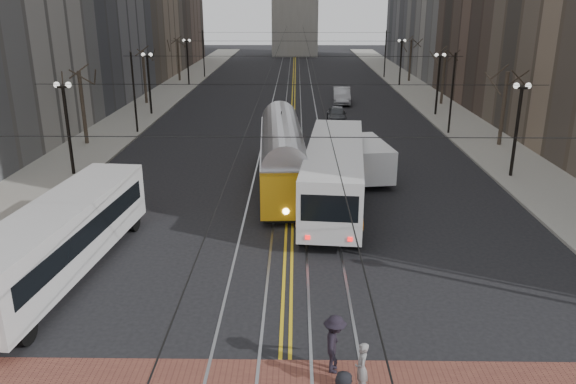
{
  "coord_description": "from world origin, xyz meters",
  "views": [
    {
      "loc": [
        0.3,
        -15.63,
        10.44
      ],
      "look_at": [
        -0.01,
        6.21,
        3.0
      ],
      "focal_mm": 35.0,
      "sensor_mm": 36.0,
      "label": 1
    }
  ],
  "objects_px": {
    "rear_bus": "(334,176)",
    "sedan_grey": "(337,114)",
    "cargo_van": "(367,161)",
    "pedestrian_b": "(362,368)",
    "sedan_silver": "(342,96)",
    "pedestrian_d": "(335,344)",
    "transit_bus": "(62,241)",
    "streetcar": "(282,161)"
  },
  "relations": [
    {
      "from": "rear_bus",
      "to": "sedan_grey",
      "type": "xyz_separation_m",
      "value": [
        1.65,
        22.18,
        -0.97
      ]
    },
    {
      "from": "rear_bus",
      "to": "sedan_grey",
      "type": "distance_m",
      "value": 22.27
    },
    {
      "from": "cargo_van",
      "to": "pedestrian_b",
      "type": "height_order",
      "value": "cargo_van"
    },
    {
      "from": "sedan_silver",
      "to": "pedestrian_b",
      "type": "height_order",
      "value": "sedan_silver"
    },
    {
      "from": "rear_bus",
      "to": "cargo_van",
      "type": "relative_size",
      "value": 2.43
    },
    {
      "from": "sedan_grey",
      "to": "rear_bus",
      "type": "bearing_deg",
      "value": -93.05
    },
    {
      "from": "rear_bus",
      "to": "pedestrian_b",
      "type": "bearing_deg",
      "value": -85.13
    },
    {
      "from": "sedan_grey",
      "to": "pedestrian_d",
      "type": "relative_size",
      "value": 2.32
    },
    {
      "from": "sedan_silver",
      "to": "pedestrian_d",
      "type": "distance_m",
      "value": 46.38
    },
    {
      "from": "transit_bus",
      "to": "sedan_grey",
      "type": "bearing_deg",
      "value": 72.21
    },
    {
      "from": "cargo_van",
      "to": "sedan_grey",
      "type": "xyz_separation_m",
      "value": [
        -0.68,
        17.31,
        -0.46
      ]
    },
    {
      "from": "pedestrian_d",
      "to": "rear_bus",
      "type": "bearing_deg",
      "value": 0.95
    },
    {
      "from": "rear_bus",
      "to": "cargo_van",
      "type": "xyz_separation_m",
      "value": [
        2.33,
        4.87,
        -0.51
      ]
    },
    {
      "from": "cargo_van",
      "to": "sedan_silver",
      "type": "height_order",
      "value": "cargo_van"
    },
    {
      "from": "streetcar",
      "to": "cargo_van",
      "type": "height_order",
      "value": "streetcar"
    },
    {
      "from": "transit_bus",
      "to": "sedan_grey",
      "type": "relative_size",
      "value": 2.8
    },
    {
      "from": "sedan_silver",
      "to": "pedestrian_d",
      "type": "relative_size",
      "value": 2.8
    },
    {
      "from": "streetcar",
      "to": "cargo_van",
      "type": "distance_m",
      "value": 5.4
    },
    {
      "from": "transit_bus",
      "to": "sedan_silver",
      "type": "relative_size",
      "value": 2.32
    },
    {
      "from": "cargo_van",
      "to": "pedestrian_b",
      "type": "relative_size",
      "value": 3.45
    },
    {
      "from": "sedan_grey",
      "to": "pedestrian_d",
      "type": "xyz_separation_m",
      "value": [
        -2.54,
        -36.4,
        0.2
      ]
    },
    {
      "from": "transit_bus",
      "to": "rear_bus",
      "type": "bearing_deg",
      "value": 41.22
    },
    {
      "from": "rear_bus",
      "to": "streetcar",
      "type": "bearing_deg",
      "value": 135.61
    },
    {
      "from": "sedan_silver",
      "to": "pedestrian_b",
      "type": "xyz_separation_m",
      "value": [
        -3.04,
        -47.16,
        -0.06
      ]
    },
    {
      "from": "transit_bus",
      "to": "sedan_grey",
      "type": "distance_m",
      "value": 33.0
    },
    {
      "from": "streetcar",
      "to": "rear_bus",
      "type": "xyz_separation_m",
      "value": [
        2.85,
        -3.39,
        0.13
      ]
    },
    {
      "from": "cargo_van",
      "to": "rear_bus",
      "type": "bearing_deg",
      "value": -124.15
    },
    {
      "from": "sedan_grey",
      "to": "sedan_silver",
      "type": "height_order",
      "value": "sedan_silver"
    },
    {
      "from": "pedestrian_d",
      "to": "streetcar",
      "type": "bearing_deg",
      "value": 10.87
    },
    {
      "from": "sedan_grey",
      "to": "pedestrian_d",
      "type": "height_order",
      "value": "pedestrian_d"
    },
    {
      "from": "sedan_grey",
      "to": "pedestrian_b",
      "type": "bearing_deg",
      "value": -91.62
    },
    {
      "from": "sedan_grey",
      "to": "pedestrian_d",
      "type": "distance_m",
      "value": 36.49
    },
    {
      "from": "rear_bus",
      "to": "sedan_grey",
      "type": "height_order",
      "value": "rear_bus"
    },
    {
      "from": "pedestrian_d",
      "to": "cargo_van",
      "type": "bearing_deg",
      "value": -5.06
    },
    {
      "from": "sedan_grey",
      "to": "pedestrian_b",
      "type": "relative_size",
      "value": 2.74
    },
    {
      "from": "streetcar",
      "to": "pedestrian_b",
      "type": "height_order",
      "value": "streetcar"
    },
    {
      "from": "sedan_silver",
      "to": "pedestrian_b",
      "type": "bearing_deg",
      "value": -91.17
    },
    {
      "from": "pedestrian_b",
      "to": "cargo_van",
      "type": "bearing_deg",
      "value": 176.12
    },
    {
      "from": "sedan_grey",
      "to": "pedestrian_b",
      "type": "distance_m",
      "value": 37.38
    },
    {
      "from": "rear_bus",
      "to": "pedestrian_b",
      "type": "distance_m",
      "value": 15.18
    },
    {
      "from": "sedan_silver",
      "to": "pedestrian_d",
      "type": "xyz_separation_m",
      "value": [
        -3.73,
        -46.23,
        0.08
      ]
    },
    {
      "from": "cargo_van",
      "to": "sedan_grey",
      "type": "height_order",
      "value": "cargo_van"
    }
  ]
}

